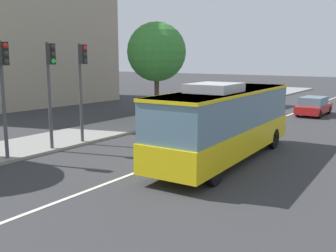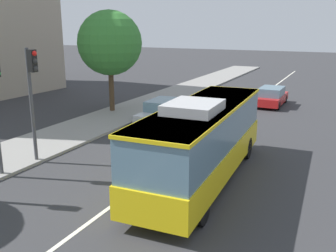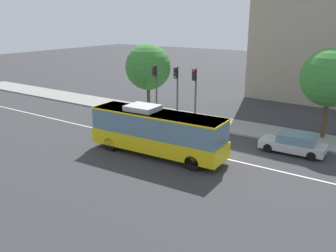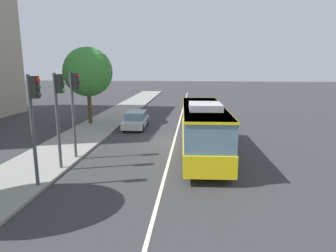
{
  "view_description": "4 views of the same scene",
  "coord_description": "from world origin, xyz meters",
  "px_view_note": "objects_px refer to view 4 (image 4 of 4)",
  "views": [
    {
      "loc": [
        -18.43,
        -9.44,
        4.47
      ],
      "look_at": [
        -5.34,
        -0.33,
        1.66
      ],
      "focal_mm": 41.32,
      "sensor_mm": 36.0,
      "label": 1
    },
    {
      "loc": [
        -16.97,
        -7.05,
        6.13
      ],
      "look_at": [
        -4.09,
        -0.84,
        2.33
      ],
      "focal_mm": 40.71,
      "sensor_mm": 36.0,
      "label": 2
    },
    {
      "loc": [
        10.71,
        -21.34,
        9.39
      ],
      "look_at": [
        -3.64,
        -0.19,
        1.63
      ],
      "focal_mm": 38.37,
      "sensor_mm": 36.0,
      "label": 3
    },
    {
      "loc": [
        -21.32,
        -1.45,
        5.63
      ],
      "look_at": [
        -5.11,
        -0.0,
        2.24
      ],
      "focal_mm": 31.8,
      "sensor_mm": 36.0,
      "label": 4
    }
  ],
  "objects_px": {
    "transit_bus": "(203,128)",
    "traffic_light_far_corner": "(59,105)",
    "sedan_silver": "(136,120)",
    "traffic_light_mid_block": "(75,100)",
    "traffic_light_near_corner": "(34,112)",
    "street_tree_kerbside_centre": "(88,72)",
    "sedan_red": "(196,107)"
  },
  "relations": [
    {
      "from": "transit_bus",
      "to": "traffic_light_far_corner",
      "type": "bearing_deg",
      "value": 110.78
    },
    {
      "from": "sedan_silver",
      "to": "traffic_light_far_corner",
      "type": "height_order",
      "value": "traffic_light_far_corner"
    },
    {
      "from": "traffic_light_mid_block",
      "to": "transit_bus",
      "type": "bearing_deg",
      "value": 10.73
    },
    {
      "from": "sedan_silver",
      "to": "traffic_light_near_corner",
      "type": "distance_m",
      "value": 13.96
    },
    {
      "from": "transit_bus",
      "to": "sedan_silver",
      "type": "relative_size",
      "value": 2.22
    },
    {
      "from": "sedan_silver",
      "to": "street_tree_kerbside_centre",
      "type": "distance_m",
      "value": 6.3
    },
    {
      "from": "sedan_red",
      "to": "transit_bus",
      "type": "bearing_deg",
      "value": -178.12
    },
    {
      "from": "traffic_light_near_corner",
      "to": "sedan_red",
      "type": "bearing_deg",
      "value": 73.97
    },
    {
      "from": "sedan_red",
      "to": "traffic_light_mid_block",
      "type": "height_order",
      "value": "traffic_light_mid_block"
    },
    {
      "from": "traffic_light_mid_block",
      "to": "traffic_light_far_corner",
      "type": "relative_size",
      "value": 1.0
    },
    {
      "from": "transit_bus",
      "to": "traffic_light_near_corner",
      "type": "height_order",
      "value": "traffic_light_near_corner"
    },
    {
      "from": "sedan_silver",
      "to": "traffic_light_mid_block",
      "type": "height_order",
      "value": "traffic_light_mid_block"
    },
    {
      "from": "sedan_silver",
      "to": "traffic_light_far_corner",
      "type": "bearing_deg",
      "value": -10.63
    },
    {
      "from": "traffic_light_near_corner",
      "to": "street_tree_kerbside_centre",
      "type": "bearing_deg",
      "value": 102.82
    },
    {
      "from": "sedan_silver",
      "to": "traffic_light_mid_block",
      "type": "relative_size",
      "value": 0.87
    },
    {
      "from": "traffic_light_far_corner",
      "to": "sedan_red",
      "type": "bearing_deg",
      "value": 70.98
    },
    {
      "from": "transit_bus",
      "to": "traffic_light_far_corner",
      "type": "relative_size",
      "value": 1.94
    },
    {
      "from": "transit_bus",
      "to": "sedan_red",
      "type": "xyz_separation_m",
      "value": [
        16.38,
        0.41,
        -1.09
      ]
    },
    {
      "from": "traffic_light_mid_block",
      "to": "sedan_silver",
      "type": "bearing_deg",
      "value": 80.28
    },
    {
      "from": "sedan_silver",
      "to": "sedan_red",
      "type": "bearing_deg",
      "value": 145.98
    },
    {
      "from": "transit_bus",
      "to": "traffic_light_mid_block",
      "type": "relative_size",
      "value": 1.94
    },
    {
      "from": "street_tree_kerbside_centre",
      "to": "traffic_light_near_corner",
      "type": "bearing_deg",
      "value": -169.2
    },
    {
      "from": "transit_bus",
      "to": "traffic_light_far_corner",
      "type": "height_order",
      "value": "traffic_light_far_corner"
    },
    {
      "from": "traffic_light_far_corner",
      "to": "transit_bus",
      "type": "bearing_deg",
      "value": 24.2
    },
    {
      "from": "traffic_light_mid_block",
      "to": "traffic_light_far_corner",
      "type": "height_order",
      "value": "same"
    },
    {
      "from": "sedan_red",
      "to": "traffic_light_near_corner",
      "type": "distance_m",
      "value": 23.31
    },
    {
      "from": "sedan_silver",
      "to": "street_tree_kerbside_centre",
      "type": "height_order",
      "value": "street_tree_kerbside_centre"
    },
    {
      "from": "sedan_silver",
      "to": "sedan_red",
      "type": "xyz_separation_m",
      "value": [
        8.45,
        -5.37,
        0.0
      ]
    },
    {
      "from": "transit_bus",
      "to": "street_tree_kerbside_centre",
      "type": "relative_size",
      "value": 1.41
    },
    {
      "from": "sedan_silver",
      "to": "traffic_light_far_corner",
      "type": "distance_m",
      "value": 11.66
    },
    {
      "from": "transit_bus",
      "to": "street_tree_kerbside_centre",
      "type": "distance_m",
      "value": 14.06
    },
    {
      "from": "traffic_light_mid_block",
      "to": "traffic_light_far_corner",
      "type": "xyz_separation_m",
      "value": [
        -1.93,
        0.05,
        0.0
      ]
    }
  ]
}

